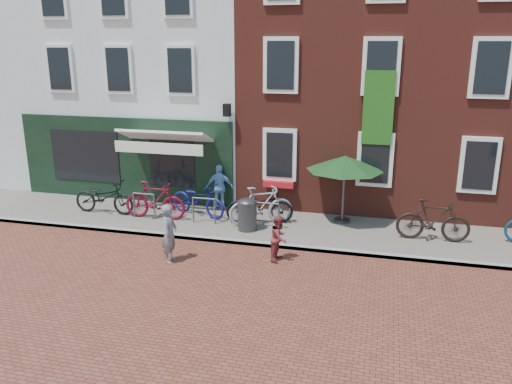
% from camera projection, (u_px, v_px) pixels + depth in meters
% --- Properties ---
extents(ground, '(80.00, 80.00, 0.00)m').
position_uv_depth(ground, '(240.00, 245.00, 14.69)').
color(ground, brown).
extents(sidewalk, '(24.00, 3.00, 0.10)m').
position_uv_depth(sidewalk, '(285.00, 228.00, 15.83)').
color(sidewalk, slate).
rests_on(sidewalk, ground).
extents(building_stucco, '(8.00, 8.00, 9.00)m').
position_uv_depth(building_stucco, '(168.00, 66.00, 21.09)').
color(building_stucco, silver).
rests_on(building_stucco, ground).
extents(building_brick_mid, '(6.00, 8.00, 10.00)m').
position_uv_depth(building_brick_mid, '(342.00, 55.00, 19.31)').
color(building_brick_mid, maroon).
rests_on(building_brick_mid, ground).
extents(filler_left, '(7.00, 8.00, 9.00)m').
position_uv_depth(filler_left, '(9.00, 64.00, 22.84)').
color(filler_left, silver).
rests_on(filler_left, ground).
extents(litter_bin, '(0.57, 0.57, 1.04)m').
position_uv_depth(litter_bin, '(247.00, 213.00, 15.42)').
color(litter_bin, '#3C3D3F').
rests_on(litter_bin, sidewalk).
extents(parasol, '(2.35, 2.35, 2.20)m').
position_uv_depth(parasol, '(345.00, 160.00, 15.72)').
color(parasol, '#4C4C4F').
rests_on(parasol, sidewalk).
extents(woman, '(0.41, 0.59, 1.55)m').
position_uv_depth(woman, '(170.00, 233.00, 13.40)').
color(woman, slate).
rests_on(woman, ground).
extents(boy, '(0.55, 0.66, 1.22)m').
position_uv_depth(boy, '(279.00, 238.00, 13.54)').
color(boy, maroon).
rests_on(boy, ground).
extents(cafe_person, '(0.94, 0.50, 1.53)m').
position_uv_depth(cafe_person, '(220.00, 187.00, 17.19)').
color(cafe_person, '#7BA9DD').
rests_on(cafe_person, sidewalk).
extents(bicycle_0, '(2.07, 0.73, 1.09)m').
position_uv_depth(bicycle_0, '(104.00, 197.00, 16.91)').
color(bicycle_0, black).
rests_on(bicycle_0, sidewalk).
extents(bicycle_1, '(2.02, 0.60, 1.21)m').
position_uv_depth(bicycle_1, '(155.00, 200.00, 16.38)').
color(bicycle_1, maroon).
rests_on(bicycle_1, sidewalk).
extents(bicycle_2, '(2.19, 1.37, 1.09)m').
position_uv_depth(bicycle_2, '(198.00, 199.00, 16.68)').
color(bicycle_2, navy).
rests_on(bicycle_2, sidewalk).
extents(bicycle_3, '(2.03, 1.47, 1.21)m').
position_uv_depth(bicycle_3, '(261.00, 206.00, 15.86)').
color(bicycle_3, '#A6A5A8').
rests_on(bicycle_3, sidewalk).
extents(bicycle_4, '(2.18, 1.17, 1.09)m').
position_uv_depth(bicycle_4, '(260.00, 206.00, 16.03)').
color(bicycle_4, black).
rests_on(bicycle_4, sidewalk).
extents(bicycle_5, '(2.01, 0.57, 1.21)m').
position_uv_depth(bicycle_5, '(433.00, 220.00, 14.58)').
color(bicycle_5, black).
rests_on(bicycle_5, sidewalk).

